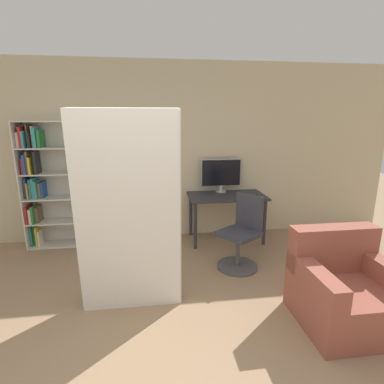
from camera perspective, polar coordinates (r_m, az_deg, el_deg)
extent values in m
cube|color=#C6B793|center=(4.69, -8.66, 7.40)|extent=(8.00, 0.06, 2.70)
cube|color=#2D2D33|center=(4.60, 6.64, -0.77)|extent=(1.16, 0.65, 0.03)
cylinder|color=#2D2D33|center=(4.36, 0.65, -6.50)|extent=(0.05, 0.05, 0.70)
cylinder|color=#2D2D33|center=(4.62, 13.64, -5.72)|extent=(0.05, 0.05, 0.70)
cylinder|color=#2D2D33|center=(4.86, -0.25, -4.34)|extent=(0.05, 0.05, 0.70)
cylinder|color=#2D2D33|center=(5.09, 11.52, -3.76)|extent=(0.05, 0.05, 0.70)
cylinder|color=#B7B7BC|center=(4.79, 5.48, 0.17)|extent=(0.16, 0.16, 0.02)
cylinder|color=#B7B7BC|center=(4.78, 5.50, 0.78)|extent=(0.04, 0.04, 0.08)
cube|color=#B7B7BC|center=(4.74, 5.55, 3.68)|extent=(0.63, 0.02, 0.43)
cube|color=black|center=(4.73, 5.57, 3.67)|extent=(0.61, 0.03, 0.41)
cylinder|color=#4C4C51|center=(4.01, 8.61, -13.78)|extent=(0.52, 0.52, 0.03)
cylinder|color=#4C4C51|center=(3.92, 8.73, -10.95)|extent=(0.05, 0.05, 0.41)
cube|color=#33333D|center=(3.83, 8.85, -7.85)|extent=(0.61, 0.61, 0.05)
cube|color=#33333D|center=(3.90, 10.82, -3.64)|extent=(0.26, 0.35, 0.45)
cube|color=beige|center=(4.92, -29.40, 0.92)|extent=(0.02, 0.35, 1.83)
cube|color=beige|center=(4.68, -20.26, 1.28)|extent=(0.02, 0.35, 1.83)
cube|color=beige|center=(4.94, -24.40, 1.52)|extent=(0.82, 0.02, 1.83)
cube|color=beige|center=(5.04, -23.89, -9.01)|extent=(0.78, 0.31, 0.02)
cube|color=beige|center=(4.92, -24.30, -5.09)|extent=(0.78, 0.31, 0.02)
cube|color=beige|center=(4.82, -24.73, -1.00)|extent=(0.78, 0.31, 0.02)
cube|color=beige|center=(4.75, -25.17, 3.24)|extent=(0.78, 0.31, 0.02)
cube|color=beige|center=(4.70, -25.63, 7.58)|extent=(0.78, 0.31, 0.02)
cube|color=beige|center=(4.68, -26.10, 11.99)|extent=(0.78, 0.31, 0.02)
cube|color=teal|center=(5.12, -28.01, -7.20)|extent=(0.02, 0.20, 0.30)
cube|color=#287A38|center=(5.13, -27.53, -7.06)|extent=(0.04, 0.17, 0.31)
cube|color=gold|center=(5.10, -27.18, -7.29)|extent=(0.03, 0.22, 0.29)
cube|color=silver|center=(5.07, -26.91, -7.72)|extent=(0.02, 0.18, 0.23)
cube|color=red|center=(4.99, -28.57, -3.66)|extent=(0.02, 0.26, 0.26)
cube|color=silver|center=(4.96, -28.18, -3.95)|extent=(0.04, 0.20, 0.21)
cube|color=#287A38|center=(4.95, -27.73, -3.69)|extent=(0.02, 0.26, 0.26)
cube|color=brown|center=(4.98, -27.17, -3.69)|extent=(0.04, 0.21, 0.23)
cube|color=#1E4C9E|center=(4.93, -28.88, 0.70)|extent=(0.03, 0.17, 0.29)
cube|color=orange|center=(4.89, -28.60, 0.30)|extent=(0.02, 0.19, 0.24)
cube|color=teal|center=(4.90, -28.17, 0.62)|extent=(0.02, 0.19, 0.28)
cube|color=teal|center=(4.87, -27.81, 0.68)|extent=(0.04, 0.17, 0.29)
cube|color=teal|center=(4.86, -27.38, 0.45)|extent=(0.03, 0.21, 0.25)
cube|color=brown|center=(4.89, -26.75, 0.42)|extent=(0.04, 0.22, 0.22)
cube|color=#1E4C9E|center=(4.86, -26.37, 0.46)|extent=(0.02, 0.20, 0.23)
cube|color=#1E4C9E|center=(4.90, -29.30, 4.59)|extent=(0.02, 0.18, 0.24)
cube|color=red|center=(4.84, -29.20, 4.37)|extent=(0.02, 0.24, 0.21)
cube|color=#1E4C9E|center=(4.81, -28.92, 4.71)|extent=(0.03, 0.24, 0.27)
cube|color=brown|center=(4.81, -28.49, 5.01)|extent=(0.03, 0.25, 0.31)
cube|color=gold|center=(4.77, -28.21, 4.50)|extent=(0.03, 0.23, 0.24)
cube|color=#287A38|center=(4.85, -27.43, 4.55)|extent=(0.03, 0.20, 0.21)
cube|color=#232328|center=(4.74, -27.43, 5.01)|extent=(0.03, 0.21, 0.31)
cube|color=silver|center=(4.83, -29.85, 8.61)|extent=(0.04, 0.24, 0.21)
cube|color=red|center=(4.79, -29.52, 9.07)|extent=(0.03, 0.25, 0.29)
cube|color=teal|center=(4.73, -29.28, 8.71)|extent=(0.03, 0.19, 0.23)
cube|color=brown|center=(4.79, -28.60, 9.37)|extent=(0.02, 0.19, 0.32)
cube|color=#232328|center=(4.74, -28.36, 8.72)|extent=(0.03, 0.19, 0.21)
cube|color=silver|center=(4.79, -27.75, 9.31)|extent=(0.03, 0.21, 0.29)
cube|color=teal|center=(4.72, -27.49, 9.19)|extent=(0.04, 0.24, 0.27)
cube|color=#287A38|center=(4.72, -26.85, 9.04)|extent=(0.04, 0.24, 0.24)
cube|color=silver|center=(2.93, -11.89, -4.08)|extent=(0.98, 0.31, 1.96)
cube|color=beige|center=(2.93, -2.39, -3.77)|extent=(0.01, 0.32, 1.92)
cube|color=#934C3D|center=(3.28, 27.33, -18.46)|extent=(0.85, 0.80, 0.40)
cube|color=#934C3D|center=(3.30, 25.20, -9.65)|extent=(0.85, 0.20, 0.45)
cube|color=#934C3D|center=(2.96, 22.31, -14.85)|extent=(0.16, 0.80, 0.20)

